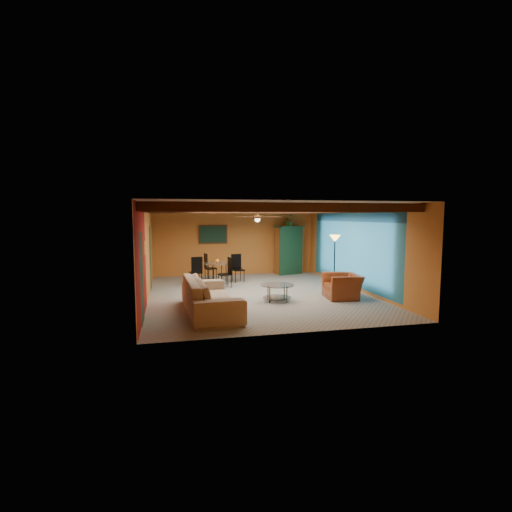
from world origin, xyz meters
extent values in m
cube|color=gray|center=(0.00, 0.00, 0.00)|extent=(6.50, 8.00, 0.01)
cube|color=silver|center=(0.00, 0.00, 2.70)|extent=(6.50, 8.00, 0.01)
cube|color=#C16F2C|center=(0.00, 4.00, 1.35)|extent=(6.50, 0.02, 2.70)
cube|color=maroon|center=(-3.25, 0.00, 1.35)|extent=(0.02, 8.00, 2.70)
cube|color=teal|center=(3.25, 0.00, 1.35)|extent=(0.02, 8.00, 2.70)
imported|color=#91765D|center=(-1.66, -1.97, 0.43)|extent=(1.29, 2.98, 0.85)
imported|color=maroon|center=(2.27, -1.15, 0.35)|extent=(1.07, 1.19, 0.71)
cube|color=brown|center=(2.20, 3.70, 0.95)|extent=(1.20, 0.85, 1.91)
cube|color=black|center=(-0.90, 3.96, 1.65)|extent=(1.05, 0.03, 0.65)
imported|color=#26661E|center=(2.20, 3.70, 2.17)|extent=(0.53, 0.48, 0.51)
imported|color=orange|center=(-0.98, 2.06, 1.10)|extent=(0.20, 0.20, 0.17)
camera|label=1|loc=(-2.61, -11.21, 2.40)|focal=26.69mm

